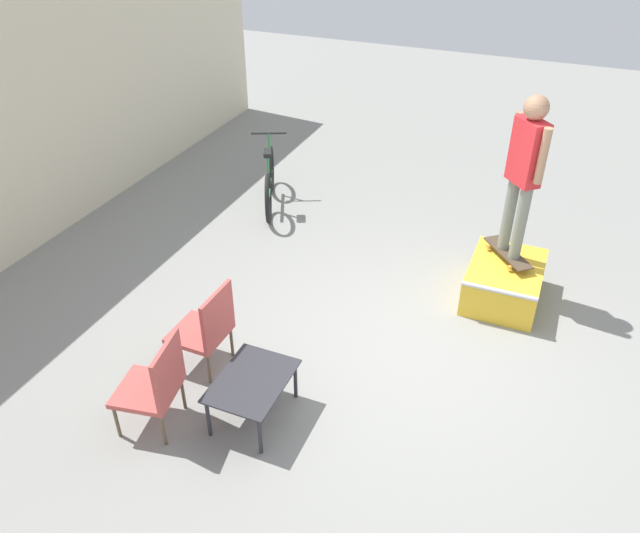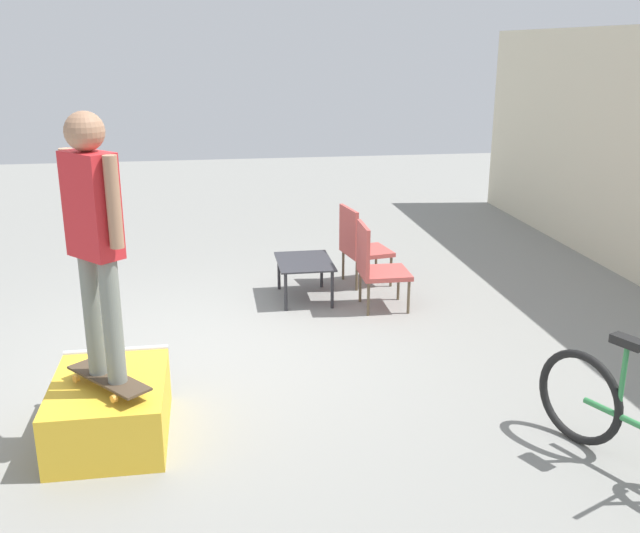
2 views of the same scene
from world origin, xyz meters
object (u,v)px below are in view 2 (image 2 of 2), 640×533
object	(u,v)px
coffee_table	(304,265)
patio_chair_left	(359,243)
skateboard_on_ramp	(109,378)
patio_chair_right	(376,264)
person_skater	(94,226)
skate_ramp_box	(111,409)

from	to	relation	value
coffee_table	patio_chair_left	world-z (taller)	patio_chair_left
patio_chair_left	skateboard_on_ramp	bearing A→B (deg)	132.50
patio_chair_right	person_skater	bearing A→B (deg)	135.36
skate_ramp_box	skateboard_on_ramp	xyz separation A→B (m)	(0.14, 0.03, 0.31)
patio_chair_left	patio_chair_right	bearing A→B (deg)	169.50
coffee_table	patio_chair_left	xyz separation A→B (m)	(-0.41, 0.72, 0.11)
person_skater	coffee_table	bearing A→B (deg)	106.07
person_skater	skate_ramp_box	bearing A→B (deg)	149.19
skate_ramp_box	person_skater	xyz separation A→B (m)	(0.14, 0.03, 1.41)
person_skater	patio_chair_right	size ratio (longest dim) A/B	1.93
skateboard_on_ramp	coffee_table	distance (m)	3.40
coffee_table	patio_chair_right	world-z (taller)	patio_chair_right
coffee_table	patio_chair_left	bearing A→B (deg)	119.84
skateboard_on_ramp	patio_chair_right	size ratio (longest dim) A/B	0.74
skate_ramp_box	person_skater	distance (m)	1.42
skate_ramp_box	patio_chair_right	distance (m)	3.45
coffee_table	patio_chair_right	distance (m)	0.84
skate_ramp_box	patio_chair_right	bearing A→B (deg)	132.64
skateboard_on_ramp	coffee_table	size ratio (longest dim) A/B	0.85
coffee_table	skateboard_on_ramp	bearing A→B (deg)	-31.63
skateboard_on_ramp	person_skater	size ratio (longest dim) A/B	0.38
skate_ramp_box	coffee_table	xyz separation A→B (m)	(-2.76, 1.81, 0.17)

